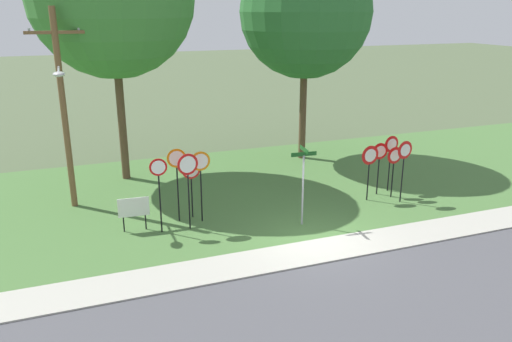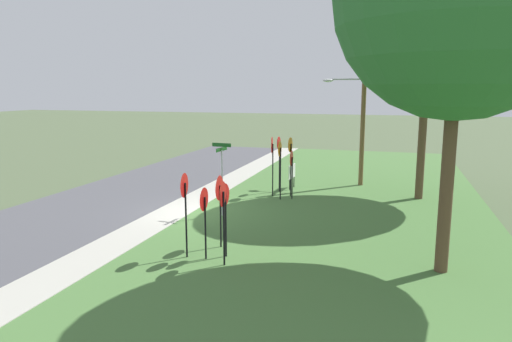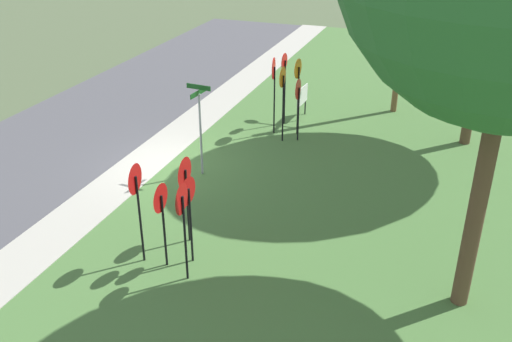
{
  "view_description": "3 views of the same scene",
  "coord_description": "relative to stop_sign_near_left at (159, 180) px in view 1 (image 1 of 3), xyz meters",
  "views": [
    {
      "loc": [
        -7.52,
        -14.29,
        7.72
      ],
      "look_at": [
        -0.91,
        3.4,
        1.62
      ],
      "focal_mm": 35.67,
      "sensor_mm": 36.0,
      "label": 1
    },
    {
      "loc": [
        17.34,
        7.91,
        5.09
      ],
      "look_at": [
        -0.69,
        2.54,
        1.79
      ],
      "focal_mm": 32.74,
      "sensor_mm": 36.0,
      "label": 2
    },
    {
      "loc": [
        14.9,
        8.58,
        8.27
      ],
      "look_at": [
        1.29,
        3.61,
        1.05
      ],
      "focal_mm": 40.21,
      "sensor_mm": 36.0,
      "label": 3
    }
  ],
  "objects": [
    {
      "name": "yield_sign_near_left",
      "position": [
        9.77,
        0.11,
        -0.33
      ],
      "size": [
        0.72,
        0.11,
        2.2
      ],
      "rotation": [
        0.0,
        0.0,
        0.04
      ],
      "color": "black",
      "rests_on": "grass_median"
    },
    {
      "name": "stop_sign_near_right",
      "position": [
        0.8,
        0.75,
        0.09
      ],
      "size": [
        0.71,
        0.1,
        2.83
      ],
      "rotation": [
        0.0,
        0.0,
        -0.05
      ],
      "color": "black",
      "rests_on": "grass_median"
    },
    {
      "name": "ground_plane",
      "position": [
        4.85,
        -2.49,
        -2.0
      ],
      "size": [
        160.0,
        160.0,
        0.0
      ],
      "primitive_type": "plane",
      "color": "#4C5B3D"
    },
    {
      "name": "yield_sign_center",
      "position": [
        8.61,
        0.15,
        -0.2
      ],
      "size": [
        0.8,
        0.11,
        2.35
      ],
      "rotation": [
        0.0,
        0.0,
        0.04
      ],
      "color": "black",
      "rests_on": "grass_median"
    },
    {
      "name": "yield_sign_far_left",
      "position": [
        9.39,
        0.62,
        -0.27
      ],
      "size": [
        0.71,
        0.11,
        2.28
      ],
      "rotation": [
        0.0,
        0.0,
        -0.06
      ],
      "color": "black",
      "rests_on": "grass_median"
    },
    {
      "name": "stop_sign_far_right",
      "position": [
        1.02,
        -0.08,
        0.13
      ],
      "size": [
        0.77,
        0.16,
        2.84
      ],
      "rotation": [
        0.0,
        0.0,
        0.18
      ],
      "color": "black",
      "rests_on": "grass_median"
    },
    {
      "name": "stop_sign_far_center",
      "position": [
        1.36,
        0.94,
        -0.31
      ],
      "size": [
        0.72,
        0.1,
        2.28
      ],
      "rotation": [
        0.0,
        0.0,
        0.03
      ],
      "color": "black",
      "rests_on": "grass_median"
    },
    {
      "name": "yield_sign_near_right",
      "position": [
        10.08,
        0.82,
        -0.11
      ],
      "size": [
        0.73,
        0.12,
        2.48
      ],
      "rotation": [
        0.0,
        0.0,
        0.08
      ],
      "color": "black",
      "rests_on": "grass_median"
    },
    {
      "name": "stop_sign_near_left",
      "position": [
        0.0,
        0.0,
        0.0
      ],
      "size": [
        0.62,
        0.1,
        2.75
      ],
      "rotation": [
        0.0,
        0.0,
        -0.03
      ],
      "color": "black",
      "rests_on": "grass_median"
    },
    {
      "name": "notice_board",
      "position": [
        -0.88,
        0.48,
        -1.12
      ],
      "size": [
        1.1,
        0.11,
        1.25
      ],
      "rotation": [
        0.0,
        0.0,
        -0.07
      ],
      "color": "black",
      "rests_on": "grass_median"
    },
    {
      "name": "stop_sign_far_left",
      "position": [
        1.6,
        0.44,
        0.03
      ],
      "size": [
        0.72,
        0.1,
        2.73
      ],
      "rotation": [
        0.0,
        0.0,
        0.03
      ],
      "color": "black",
      "rests_on": "grass_median"
    },
    {
      "name": "grass_median",
      "position": [
        4.85,
        3.51,
        -1.98
      ],
      "size": [
        44.0,
        12.0,
        0.04
      ],
      "primitive_type": "cube",
      "color": "#477038",
      "rests_on": "ground_plane"
    },
    {
      "name": "sidewalk_strip",
      "position": [
        4.85,
        -3.29,
        -1.97
      ],
      "size": [
        44.0,
        1.6,
        0.06
      ],
      "primitive_type": "cube",
      "color": "#ADAA9E",
      "rests_on": "ground_plane"
    },
    {
      "name": "yield_sign_far_right",
      "position": [
        9.79,
        -0.5,
        -0.01
      ],
      "size": [
        0.74,
        0.13,
        2.6
      ],
      "rotation": [
        0.0,
        0.0,
        0.12
      ],
      "color": "black",
      "rests_on": "grass_median"
    },
    {
      "name": "utility_pole",
      "position": [
        -2.85,
        3.64,
        2.25
      ],
      "size": [
        2.1,
        2.28,
        7.73
      ],
      "color": "brown",
      "rests_on": "grass_median"
    },
    {
      "name": "road_asphalt",
      "position": [
        4.85,
        -7.29,
        -1.99
      ],
      "size": [
        44.0,
        6.4,
        0.01
      ],
      "primitive_type": "cube",
      "color": "#4C4C51",
      "rests_on": "ground_plane"
    },
    {
      "name": "oak_tree_right",
      "position": [
        8.76,
        6.86,
        5.5
      ],
      "size": [
        6.53,
        6.53,
        10.74
      ],
      "color": "brown",
      "rests_on": "grass_median"
    },
    {
      "name": "street_name_post",
      "position": [
        4.99,
        -1.12,
        -0.2
      ],
      "size": [
        0.96,
        0.81,
        2.95
      ],
      "rotation": [
        0.0,
        0.0,
        -0.09
      ],
      "color": "#9EA0A8",
      "rests_on": "grass_median"
    }
  ]
}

